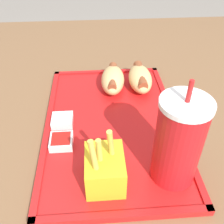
{
  "coord_description": "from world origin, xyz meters",
  "views": [
    {
      "loc": [
        0.47,
        -0.06,
        1.14
      ],
      "look_at": [
        0.04,
        -0.03,
        0.79
      ],
      "focal_mm": 42.0,
      "sensor_mm": 36.0,
      "label": 1
    }
  ],
  "objects": [
    {
      "name": "hot_dog_near",
      "position": [
        -0.09,
        -0.02,
        0.79
      ],
      "size": [
        0.12,
        0.07,
        0.05
      ],
      "color": "#DBB270",
      "rests_on": "food_tray"
    },
    {
      "name": "hot_dog_far",
      "position": [
        -0.09,
        0.05,
        0.79
      ],
      "size": [
        0.12,
        0.06,
        0.05
      ],
      "color": "#DBB270",
      "rests_on": "food_tray"
    },
    {
      "name": "sauce_cup_mayo",
      "position": [
        0.04,
        -0.14,
        0.77
      ],
      "size": [
        0.04,
        0.04,
        0.02
      ],
      "color": "silver",
      "rests_on": "food_tray"
    },
    {
      "name": "fries_carton",
      "position": [
        0.19,
        -0.05,
        0.79
      ],
      "size": [
        0.08,
        0.06,
        0.11
      ],
      "color": "gold",
      "rests_on": "food_tray"
    },
    {
      "name": "sauce_cup_ketchup",
      "position": [
        0.1,
        -0.13,
        0.77
      ],
      "size": [
        0.04,
        0.04,
        0.02
      ],
      "color": "silver",
      "rests_on": "food_tray"
    },
    {
      "name": "soda_cup",
      "position": [
        0.19,
        0.06,
        0.84
      ],
      "size": [
        0.08,
        0.08,
        0.19
      ],
      "color": "red",
      "rests_on": "food_tray"
    },
    {
      "name": "food_tray",
      "position": [
        0.04,
        -0.03,
        0.76
      ],
      "size": [
        0.45,
        0.29,
        0.01
      ],
      "color": "red",
      "rests_on": "dining_table"
    },
    {
      "name": "dining_table",
      "position": [
        0.0,
        0.0,
        0.38
      ],
      "size": [
        1.23,
        1.17,
        0.75
      ],
      "color": "brown",
      "rests_on": "ground_plane"
    }
  ]
}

